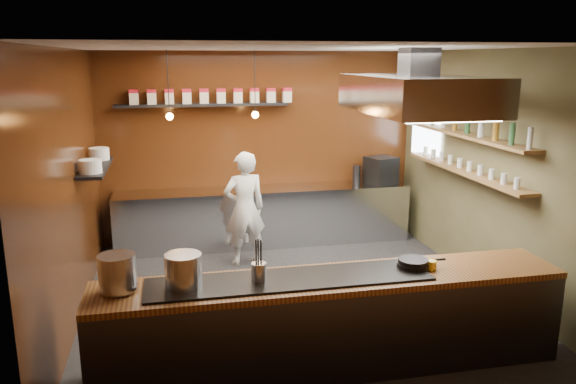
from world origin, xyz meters
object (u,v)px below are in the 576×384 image
object	(u,v)px
extractor_hood	(417,94)
stockpot_large	(117,272)
stockpot_small	(183,271)
chef	(245,209)
espresso_machine	(381,170)

from	to	relation	value
extractor_hood	stockpot_large	bearing A→B (deg)	-160.44
extractor_hood	stockpot_small	distance (m)	3.24
stockpot_large	chef	size ratio (longest dim) A/B	0.20
extractor_hood	stockpot_large	xyz separation A→B (m)	(-3.21, -1.14, -1.41)
espresso_machine	chef	world-z (taller)	chef
extractor_hood	chef	bearing A→B (deg)	134.86
stockpot_large	stockpot_small	size ratio (longest dim) A/B	1.01
stockpot_small	chef	xyz separation A→B (m)	(0.92, 2.94, -0.27)
extractor_hood	stockpot_small	xyz separation A→B (m)	(-2.65, -1.20, -1.41)
stockpot_small	stockpot_large	bearing A→B (deg)	173.61
stockpot_small	chef	distance (m)	3.09
chef	extractor_hood	bearing A→B (deg)	125.32
espresso_machine	stockpot_large	bearing A→B (deg)	-155.84
stockpot_large	espresso_machine	world-z (taller)	espresso_machine
extractor_hood	espresso_machine	bearing A→B (deg)	76.45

